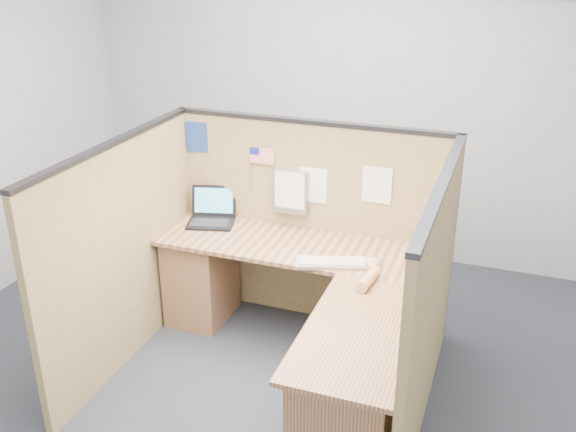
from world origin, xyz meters
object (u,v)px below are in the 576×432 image
at_px(mouse, 373,266).
at_px(keyboard, 332,263).
at_px(l_desk, 303,320).
at_px(laptop, 214,214).

bearing_deg(mouse, keyboard, -172.92).
distance_m(l_desk, mouse, 0.58).
bearing_deg(mouse, laptop, 165.11).
xyz_separation_m(l_desk, mouse, (0.40, 0.22, 0.36)).
bearing_deg(keyboard, laptop, 142.42).
relative_size(keyboard, mouse, 4.66).
height_order(keyboard, mouse, mouse).
bearing_deg(laptop, keyboard, -35.34).
relative_size(laptop, keyboard, 0.80).
distance_m(l_desk, keyboard, 0.42).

